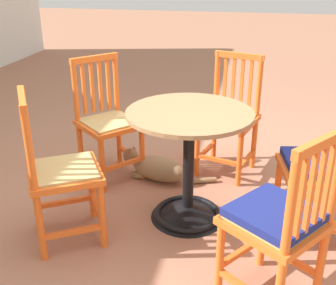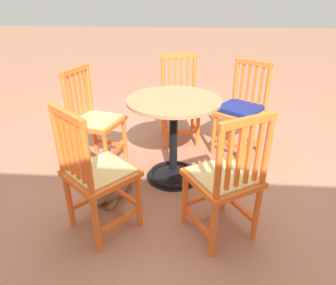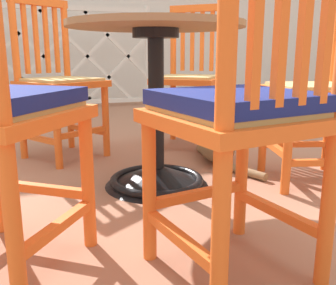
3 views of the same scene
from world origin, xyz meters
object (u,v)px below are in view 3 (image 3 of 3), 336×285
Objects in this scene: cafe_table at (156,125)px; orange_chair_tucked_in at (59,83)px; orange_chair_facing_out at (190,80)px; tabby_cat at (215,143)px; orange_chair_by_planter at (242,115)px; orange_chair_near_fence at (320,91)px.

orange_chair_tucked_in is at bearing 117.97° from cafe_table.
orange_chair_facing_out is at bearing -0.07° from orange_chair_tucked_in.
orange_chair_tucked_in is (-0.36, 0.69, 0.15)m from cafe_table.
tabby_cat is (0.01, -0.36, -0.34)m from orange_chair_facing_out.
cafe_table is 0.79m from orange_chair_by_planter.
cafe_table is 0.84m from orange_chair_facing_out.
orange_chair_by_planter is 0.95m from orange_chair_near_fence.
orange_chair_facing_out and orange_chair_by_planter have the same top height.
orange_chair_near_fence reaches higher than cafe_table.
orange_chair_facing_out is at bearing 71.70° from orange_chair_by_planter.
orange_chair_tucked_in is 1.22× the size of tabby_cat.
orange_chair_tucked_in is 0.96m from tabby_cat.
orange_chair_near_fence is 1.22× the size of tabby_cat.
orange_chair_near_fence is at bearing -38.80° from orange_chair_tucked_in.
cafe_table is 0.83× the size of orange_chair_by_planter.
orange_chair_tucked_in is 1.00× the size of orange_chair_near_fence.
orange_chair_facing_out is 1.00× the size of orange_chair_by_planter.
cafe_table is at bearing -144.72° from tabby_cat.
orange_chair_facing_out reaches higher than tabby_cat.
tabby_cat is (0.83, -0.36, -0.34)m from orange_chair_tucked_in.
cafe_table is 0.79m from orange_chair_tucked_in.
orange_chair_by_planter and orange_chair_near_fence have the same top height.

